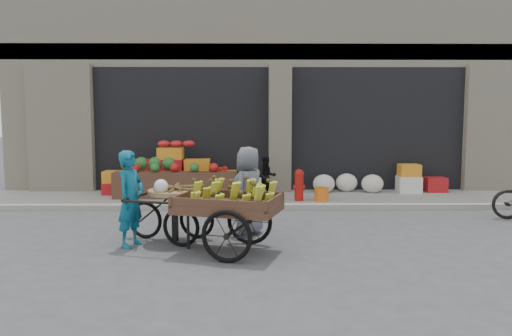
{
  "coord_description": "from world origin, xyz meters",
  "views": [
    {
      "loc": [
        -0.73,
        -7.45,
        2.01
      ],
      "look_at": [
        -0.63,
        1.2,
        1.1
      ],
      "focal_mm": 35.0,
      "sensor_mm": 36.0,
      "label": 1
    }
  ],
  "objects_px": {
    "banana_cart": "(225,201)",
    "vendor_woman": "(131,199)",
    "seated_person": "(267,176)",
    "tricycle_cart": "(174,206)",
    "orange_bucket": "(322,194)",
    "fire_hydrant": "(299,184)",
    "pineapple_bin": "(250,189)",
    "vendor_grey": "(248,190)"
  },
  "relations": [
    {
      "from": "banana_cart",
      "to": "vendor_woman",
      "type": "relative_size",
      "value": 1.8
    },
    {
      "from": "banana_cart",
      "to": "seated_person",
      "type": "bearing_deg",
      "value": 97.62
    },
    {
      "from": "vendor_woman",
      "to": "tricycle_cart",
      "type": "bearing_deg",
      "value": -41.1
    },
    {
      "from": "seated_person",
      "to": "tricycle_cart",
      "type": "distance_m",
      "value": 4.1
    },
    {
      "from": "vendor_woman",
      "to": "banana_cart",
      "type": "bearing_deg",
      "value": -80.88
    },
    {
      "from": "seated_person",
      "to": "vendor_woman",
      "type": "xyz_separation_m",
      "value": [
        -2.22,
        -4.08,
        0.16
      ]
    },
    {
      "from": "tricycle_cart",
      "to": "orange_bucket",
      "type": "bearing_deg",
      "value": 66.67
    },
    {
      "from": "seated_person",
      "to": "tricycle_cart",
      "type": "relative_size",
      "value": 0.64
    },
    {
      "from": "fire_hydrant",
      "to": "pineapple_bin",
      "type": "bearing_deg",
      "value": 177.4
    },
    {
      "from": "fire_hydrant",
      "to": "tricycle_cart",
      "type": "relative_size",
      "value": 0.49
    },
    {
      "from": "seated_person",
      "to": "vendor_grey",
      "type": "relative_size",
      "value": 0.62
    },
    {
      "from": "seated_person",
      "to": "banana_cart",
      "type": "distance_m",
      "value": 4.49
    },
    {
      "from": "fire_hydrant",
      "to": "vendor_woman",
      "type": "xyz_separation_m",
      "value": [
        -2.92,
        -3.43,
        0.24
      ]
    },
    {
      "from": "fire_hydrant",
      "to": "orange_bucket",
      "type": "bearing_deg",
      "value": -5.71
    },
    {
      "from": "orange_bucket",
      "to": "tricycle_cart",
      "type": "distance_m",
      "value": 4.17
    },
    {
      "from": "pineapple_bin",
      "to": "vendor_grey",
      "type": "xyz_separation_m",
      "value": [
        -0.02,
        -2.68,
        0.38
      ]
    },
    {
      "from": "banana_cart",
      "to": "tricycle_cart",
      "type": "height_order",
      "value": "banana_cart"
    },
    {
      "from": "fire_hydrant",
      "to": "vendor_grey",
      "type": "bearing_deg",
      "value": -113.03
    },
    {
      "from": "fire_hydrant",
      "to": "tricycle_cart",
      "type": "xyz_separation_m",
      "value": [
        -2.3,
        -3.12,
        0.06
      ]
    },
    {
      "from": "banana_cart",
      "to": "fire_hydrant",
      "type": "bearing_deg",
      "value": 86.22
    },
    {
      "from": "seated_person",
      "to": "vendor_woman",
      "type": "height_order",
      "value": "vendor_woman"
    },
    {
      "from": "tricycle_cart",
      "to": "seated_person",
      "type": "bearing_deg",
      "value": 86.02
    },
    {
      "from": "orange_bucket",
      "to": "vendor_grey",
      "type": "bearing_deg",
      "value": -122.09
    },
    {
      "from": "vendor_grey",
      "to": "orange_bucket",
      "type": "bearing_deg",
      "value": 176.8
    },
    {
      "from": "fire_hydrant",
      "to": "seated_person",
      "type": "distance_m",
      "value": 0.96
    },
    {
      "from": "orange_bucket",
      "to": "seated_person",
      "type": "xyz_separation_m",
      "value": [
        -1.2,
        0.7,
        0.31
      ]
    },
    {
      "from": "tricycle_cart",
      "to": "pineapple_bin",
      "type": "bearing_deg",
      "value": 88.28
    },
    {
      "from": "orange_bucket",
      "to": "pineapple_bin",
      "type": "bearing_deg",
      "value": 176.42
    },
    {
      "from": "pineapple_bin",
      "to": "vendor_grey",
      "type": "relative_size",
      "value": 0.35
    },
    {
      "from": "pineapple_bin",
      "to": "vendor_woman",
      "type": "bearing_deg",
      "value": -117.55
    },
    {
      "from": "banana_cart",
      "to": "vendor_woman",
      "type": "xyz_separation_m",
      "value": [
        -1.46,
        0.34,
        -0.02
      ]
    },
    {
      "from": "banana_cart",
      "to": "vendor_woman",
      "type": "height_order",
      "value": "vendor_woman"
    },
    {
      "from": "fire_hydrant",
      "to": "orange_bucket",
      "type": "height_order",
      "value": "fire_hydrant"
    },
    {
      "from": "seated_person",
      "to": "vendor_grey",
      "type": "bearing_deg",
      "value": -107.25
    },
    {
      "from": "pineapple_bin",
      "to": "fire_hydrant",
      "type": "height_order",
      "value": "fire_hydrant"
    },
    {
      "from": "seated_person",
      "to": "banana_cart",
      "type": "height_order",
      "value": "seated_person"
    },
    {
      "from": "pineapple_bin",
      "to": "seated_person",
      "type": "bearing_deg",
      "value": 56.31
    },
    {
      "from": "vendor_grey",
      "to": "banana_cart",
      "type": "bearing_deg",
      "value": 12.27
    },
    {
      "from": "pineapple_bin",
      "to": "orange_bucket",
      "type": "bearing_deg",
      "value": -3.58
    },
    {
      "from": "pineapple_bin",
      "to": "fire_hydrant",
      "type": "bearing_deg",
      "value": -2.6
    },
    {
      "from": "pineapple_bin",
      "to": "tricycle_cart",
      "type": "relative_size",
      "value": 0.36
    },
    {
      "from": "orange_bucket",
      "to": "tricycle_cart",
      "type": "height_order",
      "value": "tricycle_cart"
    }
  ]
}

